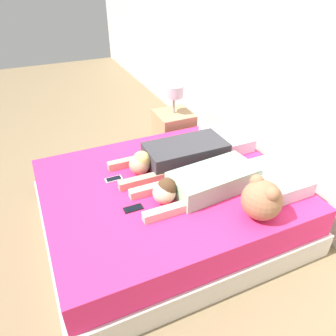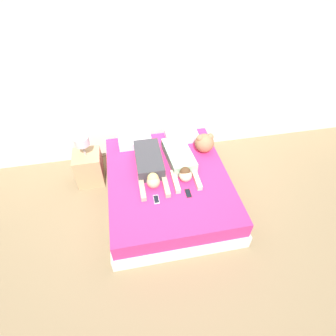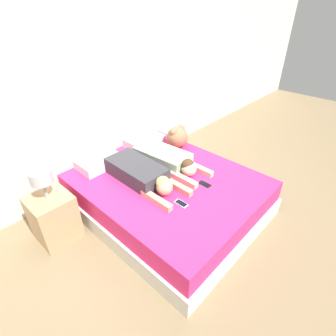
% 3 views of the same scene
% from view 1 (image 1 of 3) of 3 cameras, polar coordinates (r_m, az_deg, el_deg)
% --- Properties ---
extents(ground_plane, '(12.00, 12.00, 0.00)m').
position_cam_1_polar(ground_plane, '(3.10, 0.00, -9.75)').
color(ground_plane, '#7F6B4C').
extents(wall_back, '(12.00, 0.06, 2.60)m').
position_cam_1_polar(wall_back, '(3.09, 21.75, 15.75)').
color(wall_back, beige).
rests_on(wall_back, ground_plane).
extents(bed, '(1.78, 2.12, 0.48)m').
position_cam_1_polar(bed, '(2.94, 0.00, -6.40)').
color(bed, beige).
rests_on(bed, ground_plane).
extents(pillow_head_left, '(0.52, 0.35, 0.12)m').
position_cam_1_polar(pillow_head_left, '(3.40, 10.05, 5.14)').
color(pillow_head_left, silver).
rests_on(pillow_head_left, bed).
extents(pillow_head_right, '(0.52, 0.35, 0.12)m').
position_cam_1_polar(pillow_head_right, '(2.90, 18.37, -1.61)').
color(pillow_head_right, silver).
rests_on(pillow_head_right, bed).
extents(person_left, '(0.39, 1.07, 0.21)m').
position_cam_1_polar(person_left, '(2.99, 1.48, 2.21)').
color(person_left, '#333338').
rests_on(person_left, bed).
extents(person_right, '(0.42, 1.05, 0.21)m').
position_cam_1_polar(person_right, '(2.66, 5.93, -2.58)').
color(person_right, '#8CBF99').
rests_on(person_right, bed).
extents(cell_phone_left, '(0.07, 0.15, 0.01)m').
position_cam_1_polar(cell_phone_left, '(2.87, -9.43, -1.91)').
color(cell_phone_left, silver).
rests_on(cell_phone_left, bed).
extents(cell_phone_right, '(0.07, 0.15, 0.01)m').
position_cam_1_polar(cell_phone_right, '(2.53, -6.09, -7.00)').
color(cell_phone_right, black).
rests_on(cell_phone_right, bed).
extents(plush_toy, '(0.30, 0.30, 0.31)m').
position_cam_1_polar(plush_toy, '(2.46, 16.04, -5.21)').
color(plush_toy, '#996647').
rests_on(plush_toy, bed).
extents(nightstand, '(0.41, 0.41, 0.88)m').
position_cam_1_polar(nightstand, '(4.01, 0.98, 6.45)').
color(nightstand, tan).
rests_on(nightstand, ground_plane).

